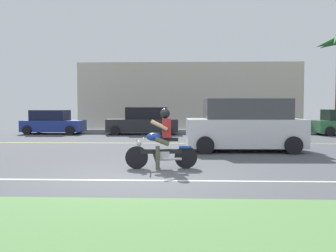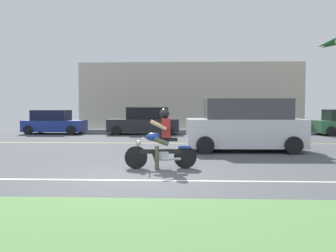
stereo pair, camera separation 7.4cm
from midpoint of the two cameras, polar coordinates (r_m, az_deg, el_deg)
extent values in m
cube|color=#4C4F54|center=(11.78, -2.53, -5.31)|extent=(56.00, 30.00, 0.04)
cube|color=#5B8C4C|center=(4.91, -10.18, -16.71)|extent=(56.00, 3.80, 0.06)
cube|color=silver|center=(8.48, -4.55, -8.42)|extent=(50.40, 0.12, 0.01)
cube|color=yellow|center=(16.97, -0.96, -2.68)|extent=(50.40, 0.12, 0.01)
cylinder|color=black|center=(10.01, -4.78, -4.89)|extent=(0.62, 0.14, 0.62)
cylinder|color=black|center=(10.04, 2.90, -4.87)|extent=(0.62, 0.14, 0.62)
cylinder|color=#B7BAC1|center=(9.98, -4.20, -3.44)|extent=(0.28, 0.07, 0.54)
cube|color=black|center=(9.98, -0.94, -3.95)|extent=(1.13, 0.19, 0.12)
cube|color=#B7BAC1|center=(10.00, -0.64, -4.65)|extent=(0.34, 0.23, 0.25)
ellipsoid|color=navy|center=(9.94, -2.01, -1.71)|extent=(0.45, 0.25, 0.23)
cube|color=black|center=(9.95, 0.25, -2.06)|extent=(0.51, 0.26, 0.10)
cube|color=navy|center=(10.00, 2.79, -3.29)|extent=(0.34, 0.19, 0.06)
cylinder|color=#B7BAC1|center=(9.95, -3.73, -1.98)|extent=(0.09, 0.64, 0.04)
sphere|color=#B7BAC1|center=(9.97, -4.44, -2.69)|extent=(0.14, 0.14, 0.14)
cylinder|color=#B7BAC1|center=(9.89, 0.75, -5.16)|extent=(0.52, 0.11, 0.07)
cube|color=maroon|center=(9.93, -0.11, -0.29)|extent=(0.25, 0.35, 0.51)
sphere|color=black|center=(9.91, -0.34, 1.97)|extent=(0.27, 0.27, 0.27)
cylinder|color=#51563D|center=(10.05, -0.83, -2.31)|extent=(0.42, 0.17, 0.26)
cylinder|color=#51563D|center=(9.85, -0.81, -2.42)|extent=(0.42, 0.17, 0.26)
cylinder|color=#51563D|center=(9.86, -1.52, -4.98)|extent=(0.12, 0.12, 0.63)
cylinder|color=#51563D|center=(10.13, -1.77, -4.97)|extent=(0.22, 0.13, 0.35)
cylinder|color=tan|center=(10.13, -1.31, 0.21)|extent=(0.47, 0.13, 0.29)
cylinder|color=tan|center=(9.71, -1.28, 0.09)|extent=(0.47, 0.13, 0.29)
cube|color=silver|center=(14.27, 11.90, -1.01)|extent=(4.40, 2.10, 1.05)
cube|color=#414147|center=(14.25, 12.28, 2.62)|extent=(3.17, 1.79, 0.76)
cylinder|color=black|center=(15.62, 16.84, -2.13)|extent=(0.65, 0.24, 0.64)
cylinder|color=black|center=(15.07, 5.31, -2.20)|extent=(0.65, 0.24, 0.64)
cylinder|color=black|center=(13.73, 19.10, -2.86)|extent=(0.65, 0.24, 0.64)
cylinder|color=black|center=(13.10, 5.96, -2.98)|extent=(0.65, 0.24, 0.64)
cylinder|color=black|center=(14.86, 20.54, -0.78)|extent=(0.21, 0.58, 0.58)
cube|color=navy|center=(23.96, -17.10, 0.04)|extent=(3.69, 1.87, 0.69)
cube|color=black|center=(24.01, -17.62, 1.62)|extent=(2.15, 1.59, 0.64)
cylinder|color=black|center=(23.64, -20.86, -0.60)|extent=(0.56, 0.19, 0.56)
cylinder|color=black|center=(22.68, -14.78, -0.64)|extent=(0.56, 0.19, 0.56)
cylinder|color=black|center=(25.30, -19.17, -0.34)|extent=(0.56, 0.19, 0.56)
cylinder|color=black|center=(24.40, -13.45, -0.38)|extent=(0.56, 0.19, 0.56)
cube|color=#232328|center=(22.55, -3.78, 0.10)|extent=(4.41, 1.93, 0.78)
cube|color=black|center=(22.51, -3.13, 2.01)|extent=(2.58, 1.59, 0.72)
cylinder|color=black|center=(23.38, 0.14, -0.44)|extent=(0.57, 0.21, 0.56)
cylinder|color=black|center=(23.54, -7.45, -0.44)|extent=(0.57, 0.21, 0.56)
cylinder|color=black|center=(21.70, 0.21, -0.70)|extent=(0.57, 0.21, 0.56)
cylinder|color=black|center=(21.87, -7.97, -0.70)|extent=(0.57, 0.21, 0.56)
cube|color=navy|center=(21.60, 11.69, -0.15)|extent=(4.36, 1.94, 0.73)
cube|color=black|center=(21.52, 11.04, 1.71)|extent=(2.55, 1.61, 0.67)
cylinder|color=black|center=(20.49, 7.99, -0.95)|extent=(0.57, 0.21, 0.56)
cylinder|color=black|center=(21.17, 16.25, -0.92)|extent=(0.57, 0.21, 0.56)
cylinder|color=black|center=(22.19, 7.33, -0.65)|extent=(0.57, 0.21, 0.56)
cylinder|color=black|center=(22.81, 15.00, -0.63)|extent=(0.57, 0.21, 0.56)
cylinder|color=black|center=(23.01, 24.16, -0.76)|extent=(0.57, 0.20, 0.56)
cylinder|color=black|center=(24.48, 22.62, -0.51)|extent=(0.57, 0.20, 0.56)
cone|color=#235B28|center=(27.02, 24.08, 11.57)|extent=(1.35, 1.61, 0.87)
cone|color=#235B28|center=(26.53, 23.86, 11.73)|extent=(1.66, 0.83, 0.97)
cube|color=beige|center=(29.62, 3.51, 4.62)|extent=(17.01, 4.00, 5.04)
camera|label=1|loc=(0.04, -89.84, 0.01)|focal=39.15mm
camera|label=2|loc=(0.04, 90.16, -0.01)|focal=39.15mm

